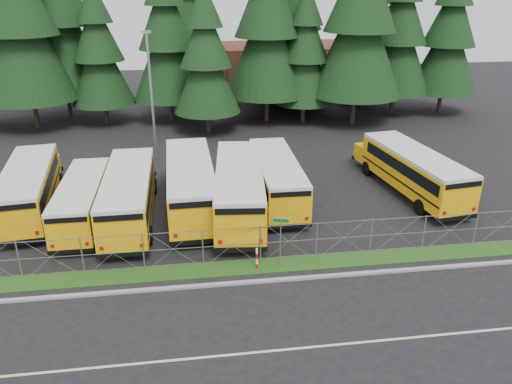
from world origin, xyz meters
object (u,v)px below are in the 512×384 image
Objects in this scene: bus_0 at (31,189)px; street_sign at (281,232)px; bus_5 at (276,179)px; bus_1 at (84,201)px; bus_east at (411,172)px; bus_4 at (239,190)px; bus_2 at (130,196)px; light_standard at (151,94)px; bus_3 at (190,185)px; striped_bollard at (257,259)px.

street_sign is at bearing -38.19° from bus_0.
bus_5 is 8.63m from street_sign.
bus_east reaches higher than bus_1.
bus_4 is (12.96, -2.10, 0.11)m from bus_0.
bus_0 is 13.13m from bus_4.
bus_east is at bearing 4.20° from bus_2.
street_sign is at bearing -67.87° from light_standard.
bus_5 is 0.95× the size of bus_east.
street_sign reaches higher than bus_1.
bus_1 is (3.55, -1.86, -0.18)m from bus_0.
bus_2 is 0.95× the size of bus_3.
bus_0 is 0.94× the size of bus_3.
bus_3 reaches higher than bus_1.
bus_0 is 6.58m from bus_2.
bus_4 is at bearing -179.68° from bus_east.
bus_4 reaches higher than bus_5.
bus_4 is (6.68, -0.12, 0.08)m from bus_2.
bus_2 is at bearing -24.35° from bus_0.
bus_2 is at bearing 140.04° from street_sign.
bus_east is (14.95, 0.55, -0.08)m from bus_3.
bus_east is at bearing 13.66° from bus_4.
bus_1 reaches higher than striped_bollard.
bus_3 is 14.96m from bus_east.
bus_0 is 4.01m from bus_1.
bus_1 is 6.48m from bus_3.
bus_east is 20.08m from light_standard.
bus_east is (24.90, -0.39, 0.02)m from bus_0.
bus_2 is at bearing -95.78° from light_standard.
bus_1 is 11.79m from light_standard.
bus_5 is at bearing 81.64° from street_sign.
bus_2 is 18.70m from bus_east.
bus_0 is 1.13× the size of bus_1.
street_sign is at bearing -72.72° from bus_4.
bus_2 is 4.18× the size of street_sign.
bus_0 is at bearing 176.32° from bus_4.
bus_2 is 11.25m from light_standard.
bus_0 is at bearing -130.81° from light_standard.
bus_3 is 1.00× the size of bus_4.
bus_4 is 12.07m from bus_east.
light_standard is at bearing 145.36° from bus_east.
street_sign is (1.38, -6.64, 0.42)m from bus_4.
light_standard reaches higher than street_sign.
bus_5 is 9.31m from bus_east.
bus_0 is at bearing 172.97° from bus_3.
bus_3 is 1.10× the size of bus_5.
bus_0 is 16.80m from street_sign.
bus_0 is at bearing 161.82° from bus_2.
bus_4 is 12.61m from light_standard.
bus_3 is at bearing 7.76° from bus_1.
bus_2 is (6.28, -1.98, 0.03)m from bus_0.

